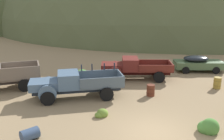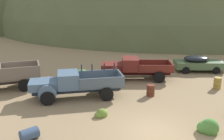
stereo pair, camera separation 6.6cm
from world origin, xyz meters
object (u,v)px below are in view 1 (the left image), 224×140
oil_drum_spare (217,83)px  oil_drum_by_truck (151,90)px  truck_chalk_blue (70,84)px  oil_drum_tipped (30,134)px  car_weathered_green (200,63)px  truck_oxblood (131,68)px

oil_drum_spare → oil_drum_by_truck: oil_drum_spare is taller
truck_chalk_blue → oil_drum_tipped: truck_chalk_blue is taller
oil_drum_tipped → oil_drum_by_truck: (8.05, 4.33, 0.12)m
truck_chalk_blue → car_weathered_green: 13.46m
truck_oxblood → oil_drum_spare: (5.90, -3.94, -0.54)m
truck_oxblood → oil_drum_spare: bearing=159.7°
truck_chalk_blue → car_weathered_green: (12.76, 4.28, -0.19)m
truck_chalk_blue → oil_drum_spare: (11.39, -0.54, -0.55)m
truck_chalk_blue → car_weathered_green: bearing=-160.2°
truck_chalk_blue → oil_drum_spare: bearing=178.6°
oil_drum_spare → oil_drum_tipped: size_ratio=0.86×
car_weathered_green → truck_chalk_blue: bearing=-147.4°
truck_chalk_blue → truck_oxblood: 6.46m
oil_drum_spare → oil_drum_tipped: oil_drum_spare is taller
car_weathered_green → oil_drum_spare: car_weathered_green is taller
car_weathered_green → oil_drum_by_truck: bearing=-129.8°
truck_oxblood → oil_drum_tipped: 11.69m
truck_oxblood → oil_drum_by_truck: size_ratio=7.61×
oil_drum_tipped → oil_drum_spare: bearing=18.8°
car_weathered_green → oil_drum_spare: size_ratio=5.65×
oil_drum_spare → truck_chalk_blue: bearing=177.3°
truck_chalk_blue → oil_drum_by_truck: 5.79m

